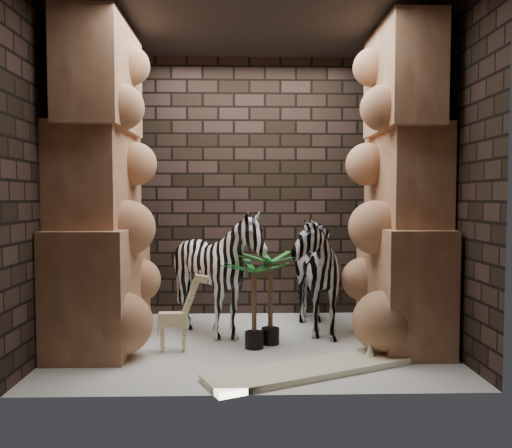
{
  "coord_description": "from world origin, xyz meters",
  "views": [
    {
      "loc": [
        -0.08,
        -4.71,
        1.38
      ],
      "look_at": [
        0.05,
        0.15,
        1.12
      ],
      "focal_mm": 35.65,
      "sensor_mm": 36.0,
      "label": 1
    }
  ],
  "objects_px": {
    "giraffe_toy": "(173,310)",
    "palm_back": "(254,304)",
    "zebra_left": "(218,280)",
    "palm_front": "(270,298)",
    "zebra_right": "(306,263)",
    "surfboard": "(309,369)"
  },
  "relations": [
    {
      "from": "zebra_right",
      "to": "palm_back",
      "type": "relative_size",
      "value": 1.74
    },
    {
      "from": "palm_front",
      "to": "zebra_left",
      "type": "bearing_deg",
      "value": 153.37
    },
    {
      "from": "zebra_right",
      "to": "giraffe_toy",
      "type": "relative_size",
      "value": 1.88
    },
    {
      "from": "giraffe_toy",
      "to": "surfboard",
      "type": "relative_size",
      "value": 0.44
    },
    {
      "from": "zebra_left",
      "to": "surfboard",
      "type": "distance_m",
      "value": 1.41
    },
    {
      "from": "giraffe_toy",
      "to": "zebra_right",
      "type": "bearing_deg",
      "value": 26.16
    },
    {
      "from": "giraffe_toy",
      "to": "palm_back",
      "type": "bearing_deg",
      "value": 4.57
    },
    {
      "from": "palm_back",
      "to": "surfboard",
      "type": "bearing_deg",
      "value": -57.46
    },
    {
      "from": "zebra_left",
      "to": "giraffe_toy",
      "type": "bearing_deg",
      "value": -125.18
    },
    {
      "from": "palm_back",
      "to": "surfboard",
      "type": "height_order",
      "value": "palm_back"
    },
    {
      "from": "palm_front",
      "to": "palm_back",
      "type": "xyz_separation_m",
      "value": [
        -0.15,
        -0.13,
        -0.03
      ]
    },
    {
      "from": "giraffe_toy",
      "to": "palm_front",
      "type": "relative_size",
      "value": 0.85
    },
    {
      "from": "giraffe_toy",
      "to": "palm_front",
      "type": "bearing_deg",
      "value": 11.58
    },
    {
      "from": "zebra_right",
      "to": "giraffe_toy",
      "type": "distance_m",
      "value": 1.48
    },
    {
      "from": "surfboard",
      "to": "zebra_right",
      "type": "bearing_deg",
      "value": 59.73
    },
    {
      "from": "zebra_right",
      "to": "palm_back",
      "type": "distance_m",
      "value": 0.87
    },
    {
      "from": "giraffe_toy",
      "to": "palm_back",
      "type": "xyz_separation_m",
      "value": [
        0.73,
        0.08,
        0.03
      ]
    },
    {
      "from": "palm_front",
      "to": "surfboard",
      "type": "distance_m",
      "value": 0.93
    },
    {
      "from": "zebra_right",
      "to": "palm_front",
      "type": "distance_m",
      "value": 0.67
    },
    {
      "from": "zebra_right",
      "to": "surfboard",
      "type": "height_order",
      "value": "zebra_right"
    },
    {
      "from": "zebra_right",
      "to": "palm_front",
      "type": "relative_size",
      "value": 1.6
    },
    {
      "from": "zebra_left",
      "to": "surfboard",
      "type": "relative_size",
      "value": 0.74
    }
  ]
}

